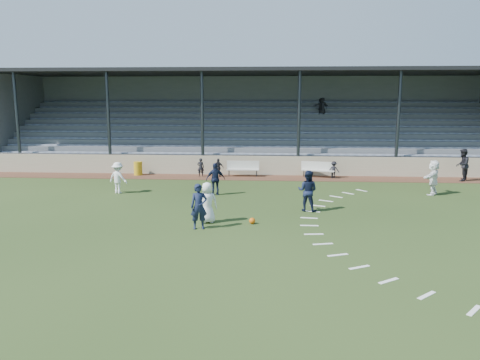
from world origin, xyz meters
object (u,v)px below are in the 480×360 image
trash_bin (138,168)px  player_navy_lead (199,207)px  bench_left (243,167)px  player_white_lead (207,203)px  official (462,165)px  bench_right (318,168)px  football (252,221)px

trash_bin → player_navy_lead: size_ratio=0.49×
trash_bin → bench_left: bearing=0.1°
trash_bin → player_navy_lead: bearing=-63.9°
bench_left → player_white_lead: (-0.72, -10.74, 0.22)m
trash_bin → official: bearing=-2.1°
bench_left → trash_bin: (-6.58, -0.02, -0.14)m
bench_left → official: 12.87m
player_navy_lead → official: (13.75, 10.91, 0.11)m
bench_left → bench_right: 4.57m
player_white_lead → player_navy_lead: bearing=62.8°
trash_bin → player_navy_lead: player_navy_lead is taller
football → player_white_lead: bearing=177.9°
bench_right → player_white_lead: size_ratio=1.26×
bench_left → player_navy_lead: 11.66m
bench_right → football: (-3.52, -10.77, -0.46)m
bench_left → player_white_lead: 10.77m
football → player_white_lead: 1.89m
trash_bin → player_white_lead: player_white_lead is taller
official → bench_left: bearing=-62.2°
bench_right → official: size_ratio=1.08×
official → football: bearing=-18.5°
bench_left → trash_bin: bench_left is taller
bench_left → trash_bin: bearing=-180.0°
football → official: (11.79, 10.09, 0.84)m
football → player_white_lead: (-1.76, 0.06, 0.68)m
bench_right → football: 11.34m
player_white_lead → official: 16.86m
football → official: official is taller
bench_right → bench_left: bearing=-166.1°
player_navy_lead → official: size_ratio=0.91×
bench_right → player_navy_lead: 12.82m
bench_left → official: official is taller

